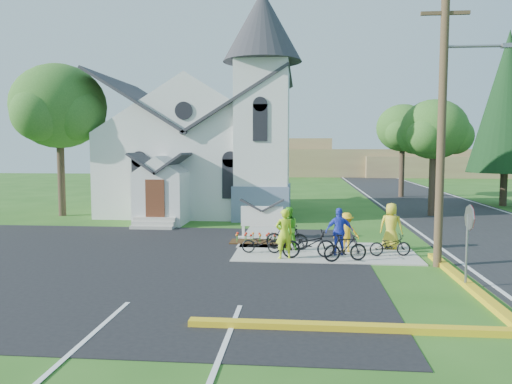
# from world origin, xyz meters

# --- Properties ---
(ground) EXTENTS (120.00, 120.00, 0.00)m
(ground) POSITION_xyz_m (0.00, 0.00, 0.00)
(ground) COLOR #255618
(ground) RESTS_ON ground
(parking_lot) EXTENTS (20.00, 16.00, 0.02)m
(parking_lot) POSITION_xyz_m (-7.00, -2.00, 0.01)
(parking_lot) COLOR black
(parking_lot) RESTS_ON ground
(road) EXTENTS (8.00, 90.00, 0.02)m
(road) POSITION_xyz_m (10.00, 15.00, 0.01)
(road) COLOR black
(road) RESTS_ON ground
(sidewalk) EXTENTS (7.00, 4.00, 0.05)m
(sidewalk) POSITION_xyz_m (1.50, 0.50, 0.03)
(sidewalk) COLOR #A7A297
(sidewalk) RESTS_ON ground
(church) EXTENTS (12.35, 12.00, 13.00)m
(church) POSITION_xyz_m (-5.48, 12.48, 5.25)
(church) COLOR silver
(church) RESTS_ON ground
(church_sign) EXTENTS (2.20, 0.40, 1.70)m
(church_sign) POSITION_xyz_m (-1.20, 3.20, 1.03)
(church_sign) COLOR #A7A297
(church_sign) RESTS_ON ground
(flower_bed) EXTENTS (2.60, 1.10, 0.07)m
(flower_bed) POSITION_xyz_m (-1.20, 2.30, 0.04)
(flower_bed) COLOR #351F0E
(flower_bed) RESTS_ON ground
(utility_pole) EXTENTS (3.45, 0.28, 10.00)m
(utility_pole) POSITION_xyz_m (5.36, -1.50, 5.40)
(utility_pole) COLOR #473523
(utility_pole) RESTS_ON ground
(stop_sign) EXTENTS (0.11, 0.76, 2.48)m
(stop_sign) POSITION_xyz_m (5.43, -4.20, 1.78)
(stop_sign) COLOR gray
(stop_sign) RESTS_ON ground
(tree_lot_corner) EXTENTS (5.60, 5.60, 9.15)m
(tree_lot_corner) POSITION_xyz_m (-14.00, 10.00, 6.60)
(tree_lot_corner) COLOR #39271F
(tree_lot_corner) RESTS_ON ground
(tree_road_near) EXTENTS (4.00, 4.00, 7.05)m
(tree_road_near) POSITION_xyz_m (8.50, 12.00, 5.21)
(tree_road_near) COLOR #39271F
(tree_road_near) RESTS_ON ground
(tree_road_mid) EXTENTS (4.40, 4.40, 7.80)m
(tree_road_mid) POSITION_xyz_m (9.00, 24.00, 5.78)
(tree_road_mid) COLOR #39271F
(tree_road_mid) RESTS_ON ground
(conifer) EXTENTS (5.20, 5.20, 12.40)m
(conifer) POSITION_xyz_m (15.00, 18.00, 7.39)
(conifer) COLOR #39271F
(conifer) RESTS_ON ground
(distant_hills) EXTENTS (61.00, 10.00, 5.60)m
(distant_hills) POSITION_xyz_m (3.36, 56.33, 2.17)
(distant_hills) COLOR olive
(distant_hills) RESTS_ON ground
(cyclist_0) EXTENTS (0.77, 0.62, 1.84)m
(cyclist_0) POSITION_xyz_m (-0.05, -0.88, 0.97)
(cyclist_0) COLOR #B8E51B
(cyclist_0) RESTS_ON sidewalk
(bike_0) EXTENTS (1.53, 0.57, 0.80)m
(bike_0) POSITION_xyz_m (-0.97, -0.03, 0.45)
(bike_0) COLOR black
(bike_0) RESTS_ON sidewalk
(cyclist_1) EXTENTS (0.96, 0.81, 1.73)m
(cyclist_1) POSITION_xyz_m (0.04, 0.68, 0.92)
(cyclist_1) COLOR #52CC26
(cyclist_1) RESTS_ON sidewalk
(bike_1) EXTENTS (1.76, 0.71, 1.03)m
(bike_1) POSITION_xyz_m (0.00, 0.72, 0.56)
(bike_1) COLOR black
(bike_1) RESTS_ON sidewalk
(cyclist_2) EXTENTS (1.09, 0.53, 1.81)m
(cyclist_2) POSITION_xyz_m (2.02, -0.11, 0.95)
(cyclist_2) COLOR blue
(cyclist_2) RESTS_ON sidewalk
(bike_2) EXTENTS (2.06, 1.01, 1.04)m
(bike_2) POSITION_xyz_m (0.85, -0.74, 0.57)
(bike_2) COLOR black
(bike_2) RESTS_ON sidewalk
(cyclist_3) EXTENTS (1.05, 0.67, 1.54)m
(cyclist_3) POSITION_xyz_m (2.34, 0.58, 0.82)
(cyclist_3) COLOR yellow
(cyclist_3) RESTS_ON sidewalk
(bike_3) EXTENTS (1.70, 0.92, 0.98)m
(bike_3) POSITION_xyz_m (2.15, -1.20, 0.54)
(bike_3) COLOR black
(bike_3) RESTS_ON sidewalk
(cyclist_4) EXTENTS (1.05, 0.85, 1.87)m
(cyclist_4) POSITION_xyz_m (4.19, 1.27, 0.98)
(cyclist_4) COLOR yellow
(cyclist_4) RESTS_ON sidewalk
(bike_4) EXTENTS (1.63, 0.76, 0.82)m
(bike_4) POSITION_xyz_m (3.92, -0.12, 0.46)
(bike_4) COLOR black
(bike_4) RESTS_ON sidewalk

